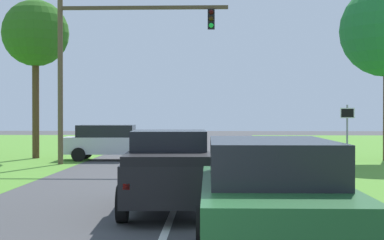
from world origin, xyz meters
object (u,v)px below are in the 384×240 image
at_px(pickup_truck_lead, 169,170).
at_px(traffic_light, 104,52).
at_px(keep_moving_sign, 347,128).
at_px(extra_tree_1, 35,34).
at_px(red_suv_near, 271,202).
at_px(crossing_suv_far, 110,142).

bearing_deg(pickup_truck_lead, traffic_light, 107.32).
distance_m(keep_moving_sign, extra_tree_1, 16.60).
relative_size(traffic_light, extra_tree_1, 0.95).
bearing_deg(extra_tree_1, red_suv_near, -64.60).
height_order(keep_moving_sign, extra_tree_1, extra_tree_1).
distance_m(crossing_suv_far, extra_tree_1, 7.01).
height_order(traffic_light, keep_moving_sign, traffic_light).
bearing_deg(traffic_light, red_suv_near, -71.84).
distance_m(red_suv_near, crossing_suv_far, 21.05).
bearing_deg(red_suv_near, pickup_truck_lead, 110.19).
distance_m(pickup_truck_lead, keep_moving_sign, 12.71).
distance_m(red_suv_near, traffic_light, 19.18).
relative_size(pickup_truck_lead, crossing_suv_far, 1.04).
xyz_separation_m(pickup_truck_lead, extra_tree_1, (-8.22, 16.13, 5.52)).
bearing_deg(traffic_light, keep_moving_sign, -9.99).
bearing_deg(keep_moving_sign, pickup_truck_lead, -122.08).
distance_m(traffic_light, crossing_suv_far, 4.88).
bearing_deg(pickup_truck_lead, keep_moving_sign, 57.92).
relative_size(red_suv_near, extra_tree_1, 0.59).
bearing_deg(keep_moving_sign, crossing_suv_far, 158.55).
height_order(red_suv_near, extra_tree_1, extra_tree_1).
bearing_deg(crossing_suv_far, traffic_light, -85.78).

